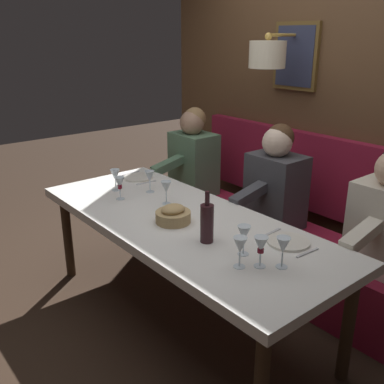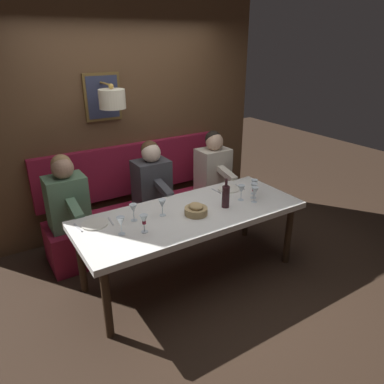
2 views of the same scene
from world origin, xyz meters
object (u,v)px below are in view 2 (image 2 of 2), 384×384
at_px(wine_glass_0, 121,222).
at_px(wine_glass_7, 254,188).
at_px(diner_near, 152,177).
at_px(wine_glass_2, 254,184).
at_px(dining_table, 191,218).
at_px(wine_glass_4, 162,204).
at_px(diner_nearest, 213,164).
at_px(diner_middle, 66,195).
at_px(wine_glass_6, 241,190).
at_px(wine_glass_1, 133,209).
at_px(bread_bowl, 196,210).
at_px(wine_glass_5, 255,191).
at_px(wine_bottle, 226,196).
at_px(wine_glass_3, 144,220).

bearing_deg(wine_glass_0, wine_glass_7, -90.86).
bearing_deg(diner_near, wine_glass_2, -137.98).
bearing_deg(wine_glass_7, wine_glass_2, -42.88).
distance_m(dining_table, wine_glass_4, 0.34).
bearing_deg(diner_nearest, diner_middle, 90.00).
distance_m(diner_nearest, wine_glass_0, 1.88).
distance_m(wine_glass_0, wine_glass_6, 1.32).
bearing_deg(wine_glass_1, wine_glass_2, -95.09).
bearing_deg(diner_middle, bread_bowl, -134.77).
bearing_deg(wine_glass_6, wine_glass_5, -143.67).
bearing_deg(wine_glass_7, wine_glass_1, 81.07).
bearing_deg(wine_glass_7, wine_bottle, 92.90).
relative_size(dining_table, wine_bottle, 7.45).
xyz_separation_m(wine_glass_1, bread_bowl, (-0.20, -0.55, -0.07)).
height_order(diner_middle, wine_glass_3, diner_middle).
height_order(wine_glass_1, bread_bowl, wine_glass_1).
bearing_deg(dining_table, diner_near, -1.05).
xyz_separation_m(diner_nearest, bread_bowl, (-0.96, 0.88, -0.03)).
xyz_separation_m(wine_glass_2, wine_glass_6, (-0.05, 0.22, 0.00)).
bearing_deg(diner_middle, diner_nearest, -90.00).
distance_m(wine_glass_2, wine_glass_7, 0.11).
height_order(dining_table, wine_glass_5, wine_glass_5).
xyz_separation_m(diner_nearest, wine_bottle, (-0.97, 0.54, 0.04)).
distance_m(wine_glass_0, bread_bowl, 0.75).
bearing_deg(wine_glass_2, wine_glass_7, 137.12).
height_order(wine_glass_0, bread_bowl, wine_glass_0).
bearing_deg(diner_middle, wine_glass_5, -122.58).
distance_m(dining_table, wine_glass_3, 0.60).
xyz_separation_m(wine_glass_1, wine_bottle, (-0.22, -0.89, -0.00)).
height_order(dining_table, wine_glass_1, wine_glass_1).
relative_size(diner_near, wine_glass_0, 4.82).
relative_size(dining_table, diner_nearest, 2.83).
distance_m(diner_nearest, wine_glass_5, 1.06).
bearing_deg(wine_glass_5, diner_near, 32.12).
relative_size(wine_glass_2, wine_glass_5, 1.00).
height_order(wine_glass_5, wine_bottle, wine_bottle).
distance_m(wine_glass_1, wine_bottle, 0.92).
height_order(wine_glass_0, wine_glass_6, same).
bearing_deg(wine_bottle, wine_glass_3, 91.80).
bearing_deg(wine_glass_1, wine_glass_3, 177.35).
bearing_deg(wine_glass_6, wine_glass_3, 93.87).
bearing_deg(wine_glass_6, diner_nearest, -18.31).
height_order(diner_nearest, diner_near, same).
relative_size(wine_glass_4, wine_glass_7, 1.00).
height_order(diner_near, diner_middle, same).
xyz_separation_m(wine_glass_1, wine_glass_4, (-0.05, -0.27, 0.00)).
distance_m(wine_glass_3, wine_glass_4, 0.35).
distance_m(diner_middle, bread_bowl, 1.36).
relative_size(wine_glass_5, wine_bottle, 0.55).
bearing_deg(diner_nearest, wine_glass_5, 167.87).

